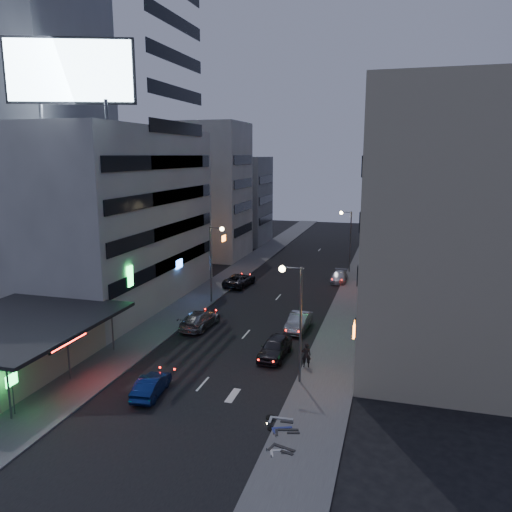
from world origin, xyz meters
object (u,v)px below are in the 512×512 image
at_px(road_car_silver, 200,319).
at_px(person, 306,355).
at_px(parked_car_right_far, 339,277).
at_px(scooter_black_b, 299,419).
at_px(road_car_blue, 151,385).
at_px(scooter_blue, 292,418).
at_px(parked_car_right_near, 275,347).
at_px(scooter_black_a, 297,440).
at_px(parked_car_left, 239,280).
at_px(parked_car_right_mid, 298,322).
at_px(scooter_silver_a, 292,440).
at_px(scooter_silver_b, 294,409).

relative_size(road_car_silver, person, 2.89).
bearing_deg(parked_car_right_far, scooter_black_b, -87.29).
relative_size(person, scooter_black_b, 0.94).
bearing_deg(road_car_blue, scooter_blue, 165.27).
relative_size(parked_car_right_near, person, 2.51).
bearing_deg(scooter_black_a, parked_car_left, 38.62).
distance_m(parked_car_right_mid, person, 8.12).
distance_m(parked_car_right_far, scooter_silver_a, 36.61).
bearing_deg(scooter_black_b, scooter_blue, 51.83).
bearing_deg(scooter_black_a, person, 23.44).
height_order(parked_car_right_near, scooter_silver_a, parked_car_right_near).
xyz_separation_m(parked_car_right_far, scooter_black_a, (2.13, -36.65, 0.08)).
bearing_deg(scooter_black_b, scooter_silver_b, 11.97).
height_order(scooter_blue, scooter_black_b, scooter_black_b).
relative_size(parked_car_right_near, scooter_black_b, 2.36).
relative_size(road_car_blue, scooter_silver_a, 2.40).
height_order(road_car_silver, scooter_silver_a, road_car_silver).
distance_m(road_car_silver, scooter_silver_a, 20.42).
distance_m(parked_car_right_near, road_car_silver, 9.40).
bearing_deg(road_car_silver, parked_car_right_far, -114.06).
bearing_deg(scooter_black_b, parked_car_right_mid, -3.05).
bearing_deg(person, parked_car_right_near, -38.63).
distance_m(scooter_silver_a, scooter_silver_b, 3.06).
distance_m(parked_car_left, scooter_blue, 31.80).
bearing_deg(parked_car_left, scooter_silver_b, 118.97).
relative_size(parked_car_right_far, road_car_silver, 0.83).
height_order(person, scooter_silver_b, person).
bearing_deg(person, parked_car_left, -71.81).
bearing_deg(parked_car_right_mid, parked_car_left, 128.90).
bearing_deg(parked_car_right_far, scooter_blue, -87.98).
relative_size(parked_car_left, scooter_black_a, 2.71).
distance_m(parked_car_right_mid, road_car_silver, 8.87).
relative_size(parked_car_left, scooter_black_b, 2.73).
bearing_deg(scooter_silver_a, person, -11.84).
xyz_separation_m(person, scooter_silver_b, (0.65, -7.44, -0.29)).
bearing_deg(road_car_silver, scooter_black_a, 129.16).
bearing_deg(scooter_silver_b, road_car_blue, 83.05).
distance_m(parked_car_right_near, person, 3.03).
relative_size(parked_car_right_far, road_car_blue, 1.11).
xyz_separation_m(parked_car_right_mid, parked_car_left, (-9.74, 13.11, -0.01)).
bearing_deg(scooter_black_a, parked_car_right_near, 34.74).
bearing_deg(scooter_silver_b, scooter_blue, -178.23).
height_order(scooter_black_b, scooter_silver_b, scooter_silver_b).
xyz_separation_m(parked_car_right_far, person, (0.70, -26.11, 0.40)).
relative_size(person, scooter_black_a, 0.93).
height_order(road_car_silver, scooter_black_b, road_car_silver).
height_order(road_car_silver, scooter_blue, road_car_silver).
bearing_deg(parked_car_right_mid, scooter_black_b, -76.34).
bearing_deg(scooter_silver_a, parked_car_right_mid, -7.95).
bearing_deg(scooter_silver_a, road_car_blue, 52.00).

